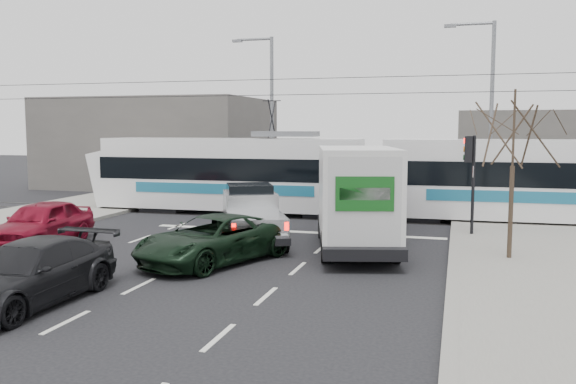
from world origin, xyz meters
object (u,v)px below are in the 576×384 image
(street_lamp_far, at_px, (269,108))
(silver_pickup, at_px, (251,214))
(street_lamp_near, at_px, (487,105))
(box_truck, at_px, (356,200))
(traffic_signal, at_px, (470,163))
(red_car, at_px, (41,223))
(navy_pickup, at_px, (369,202))
(dark_car, at_px, (29,273))
(bare_tree, at_px, (514,136))
(green_car, at_px, (213,239))
(tram, at_px, (372,176))

(street_lamp_far, bearing_deg, silver_pickup, -75.37)
(street_lamp_near, bearing_deg, box_truck, -111.94)
(traffic_signal, height_order, box_truck, traffic_signal)
(box_truck, height_order, red_car, box_truck)
(navy_pickup, height_order, dark_car, navy_pickup)
(bare_tree, relative_size, traffic_signal, 1.39)
(street_lamp_far, relative_size, silver_pickup, 1.57)
(box_truck, xyz_separation_m, green_car, (-3.82, -2.92, -0.97))
(silver_pickup, bearing_deg, traffic_signal, -3.66)
(tram, relative_size, box_truck, 3.60)
(street_lamp_far, bearing_deg, dark_car, -87.65)
(silver_pickup, xyz_separation_m, dark_car, (-2.36, -8.72, -0.27))
(street_lamp_far, xyz_separation_m, silver_pickup, (3.22, -12.35, -4.13))
(traffic_signal, height_order, silver_pickup, traffic_signal)
(red_car, height_order, dark_car, red_car)
(tram, bearing_deg, navy_pickup, -84.68)
(street_lamp_near, height_order, green_car, street_lamp_near)
(silver_pickup, bearing_deg, street_lamp_far, 80.05)
(street_lamp_near, bearing_deg, silver_pickup, -128.66)
(bare_tree, distance_m, box_truck, 5.20)
(box_truck, relative_size, green_car, 1.41)
(tram, xyz_separation_m, box_truck, (0.52, -7.53, -0.19))
(bare_tree, xyz_separation_m, navy_pickup, (-4.86, 4.41, -2.64))
(bare_tree, height_order, red_car, bare_tree)
(traffic_signal, xyz_separation_m, silver_pickup, (-7.43, -2.84, -1.76))
(green_car, distance_m, dark_car, 5.65)
(street_lamp_far, xyz_separation_m, red_car, (-3.49, -15.00, -4.34))
(silver_pickup, distance_m, box_truck, 3.96)
(traffic_signal, xyz_separation_m, red_car, (-14.14, -5.49, -1.97))
(bare_tree, bearing_deg, tram, 123.24)
(street_lamp_near, xyz_separation_m, green_car, (-8.26, -13.95, -4.40))
(bare_tree, bearing_deg, navy_pickup, 137.74)
(bare_tree, xyz_separation_m, street_lamp_far, (-11.79, 13.50, 1.32))
(traffic_signal, height_order, red_car, traffic_signal)
(dark_car, bearing_deg, green_car, 66.50)
(street_lamp_near, distance_m, tram, 6.88)
(dark_car, bearing_deg, silver_pickup, 76.29)
(street_lamp_far, height_order, dark_car, street_lamp_far)
(tram, relative_size, green_car, 5.07)
(street_lamp_near, xyz_separation_m, silver_pickup, (-8.28, -10.35, -4.13))
(navy_pickup, bearing_deg, green_car, -129.08)
(tram, bearing_deg, silver_pickup, -116.69)
(silver_pickup, xyz_separation_m, box_truck, (3.84, -0.68, 0.70))
(bare_tree, height_order, box_truck, bare_tree)
(traffic_signal, xyz_separation_m, box_truck, (-3.60, -3.52, -1.06))
(silver_pickup, bearing_deg, tram, 39.61)
(tram, relative_size, silver_pickup, 4.51)
(tram, height_order, navy_pickup, tram)
(traffic_signal, bearing_deg, tram, 135.76)
(bare_tree, bearing_deg, red_car, -174.40)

